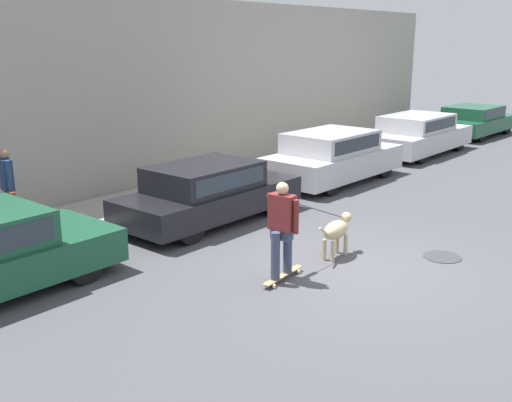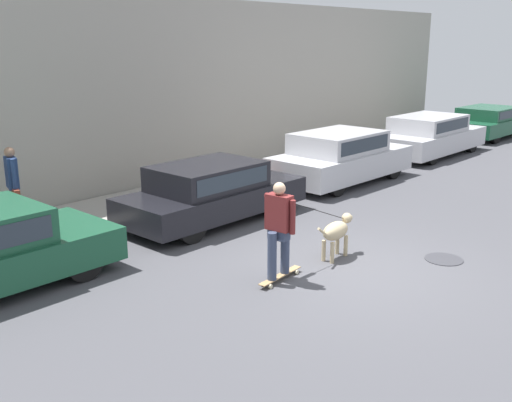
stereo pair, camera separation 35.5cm
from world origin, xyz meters
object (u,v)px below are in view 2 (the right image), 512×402
parked_car_2 (341,158)px  fire_hydrant (260,178)px  pedestrian_with_bag (13,185)px  parked_car_4 (489,122)px  dog (336,231)px  parked_car_3 (429,136)px  parked_car_1 (212,193)px  skateboarder (280,226)px

parked_car_2 → fire_hydrant: parked_car_2 is taller
pedestrian_with_bag → fire_hydrant: 5.70m
fire_hydrant → parked_car_4: bearing=-3.4°
dog → pedestrian_with_bag: 6.11m
parked_car_3 → pedestrian_with_bag: bearing=171.6°
pedestrian_with_bag → parked_car_4: bearing=-170.2°
parked_car_4 → fire_hydrant: size_ratio=5.46×
pedestrian_with_bag → parked_car_1: bearing=162.9°
parked_car_1 → parked_car_2: bearing=0.6°
dog → parked_car_1: bearing=84.8°
pedestrian_with_bag → fire_hydrant: (5.50, -1.36, -0.61)m
parked_car_3 → dog: bearing=-161.5°
parked_car_1 → parked_car_4: (14.84, 0.00, -0.02)m
parked_car_3 → fire_hydrant: size_ratio=5.93×
parked_car_3 → pedestrian_with_bag: 13.16m
parked_car_3 → pedestrian_with_bag: (-12.99, 2.10, 0.38)m
parked_car_3 → parked_car_2: bearing=-179.2°
skateboarder → fire_hydrant: size_ratio=2.92×
parked_car_4 → parked_car_1: bearing=-177.9°
parked_car_1 → pedestrian_with_bag: 3.82m
parked_car_1 → parked_car_3: parked_car_3 is taller
parked_car_1 → parked_car_2: parked_car_2 is taller
dog → parked_car_4: bearing=8.5°
parked_car_1 → dog: bearing=-91.1°
skateboarder → pedestrian_with_bag: pedestrian_with_bag is taller
parked_car_3 → fire_hydrant: bearing=175.1°
parked_car_4 → dog: bearing=-166.0°
parked_car_3 → dog: size_ratio=4.31×
parked_car_1 → fire_hydrant: size_ratio=5.29×
parked_car_4 → pedestrian_with_bag: 18.14m
parked_car_3 → skateboarder: skateboarder is taller
fire_hydrant → pedestrian_with_bag: bearing=166.1°
parked_car_4 → parked_car_2: bearing=-177.9°
parked_car_3 → parked_car_4: size_ratio=1.09×
parked_car_1 → skateboarder: 3.46m
fire_hydrant → dog: bearing=-121.9°
parked_car_4 → dog: 15.27m
parked_car_4 → skateboarder: 16.67m
pedestrian_with_bag → dog: bearing=136.8°
pedestrian_with_bag → skateboarder: bearing=123.9°
parked_car_4 → parked_car_3: bearing=-177.9°
parked_car_1 → skateboarder: (-1.54, -3.08, 0.29)m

